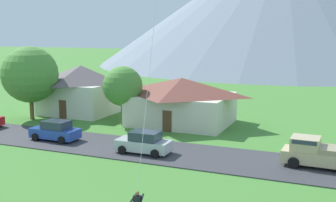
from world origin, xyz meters
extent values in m
cube|color=#38383D|center=(0.00, 25.66, 0.04)|extent=(160.00, 6.23, 0.08)
cone|color=gray|center=(-8.69, 121.51, 17.83)|extent=(103.27, 103.27, 35.66)
cube|color=beige|center=(-6.49, 35.90, 1.51)|extent=(9.55, 7.67, 3.01)
pyramid|color=brown|center=(-6.49, 35.90, 3.84)|extent=(10.31, 8.28, 1.66)
cube|color=brown|center=(-6.49, 32.04, 1.00)|extent=(0.90, 0.06, 2.00)
cube|color=silver|center=(-19.12, 36.83, 1.76)|extent=(7.61, 7.13, 3.52)
pyramid|color=#564C51|center=(-19.12, 36.83, 4.49)|extent=(8.22, 7.70, 1.94)
cube|color=brown|center=(-19.12, 33.25, 1.00)|extent=(0.90, 0.06, 2.00)
cylinder|color=brown|center=(-21.99, 31.77, 1.28)|extent=(0.44, 0.44, 2.56)
sphere|color=#4C8938|center=(-21.99, 31.77, 4.78)|extent=(5.93, 5.93, 5.93)
cylinder|color=brown|center=(-11.67, 33.06, 1.22)|extent=(0.44, 0.44, 2.43)
sphere|color=#4C8938|center=(-11.67, 33.06, 3.92)|extent=(3.96, 3.96, 3.96)
cube|color=#B7BCC1|center=(-5.39, 24.80, 0.68)|extent=(4.22, 1.85, 0.80)
cube|color=#2D3847|center=(-5.24, 24.80, 1.42)|extent=(2.22, 1.61, 0.68)
cylinder|color=black|center=(-6.73, 23.87, 0.40)|extent=(0.64, 0.25, 0.64)
cylinder|color=black|center=(-6.75, 25.71, 0.40)|extent=(0.64, 0.25, 0.64)
cylinder|color=black|center=(-4.03, 23.90, 0.40)|extent=(0.64, 0.25, 0.64)
cylinder|color=black|center=(-4.05, 25.74, 0.40)|extent=(0.64, 0.25, 0.64)
cube|color=#2847A8|center=(-14.07, 25.37, 0.68)|extent=(4.21, 1.83, 0.80)
cube|color=#2D3847|center=(-13.92, 25.37, 1.42)|extent=(2.21, 1.60, 0.68)
cylinder|color=black|center=(-15.43, 24.46, 0.40)|extent=(0.64, 0.24, 0.64)
cylinder|color=black|center=(-15.41, 26.30, 0.40)|extent=(0.64, 0.24, 0.64)
cylinder|color=black|center=(-12.73, 24.44, 0.40)|extent=(0.64, 0.24, 0.64)
cylinder|color=black|center=(-12.71, 26.28, 0.40)|extent=(0.64, 0.24, 0.64)
cube|color=#C6B284|center=(7.35, 26.38, 0.75)|extent=(5.26, 2.15, 0.84)
cube|color=#C6B284|center=(6.25, 26.41, 1.62)|extent=(1.95, 1.89, 0.90)
cube|color=#2D3847|center=(6.25, 26.41, 1.89)|extent=(1.67, 1.93, 0.28)
cylinder|color=black|center=(5.62, 25.41, 0.46)|extent=(0.77, 0.30, 0.76)
cylinder|color=black|center=(5.68, 27.45, 0.46)|extent=(0.77, 0.30, 0.76)
cube|color=black|center=(-0.44, 13.98, 1.17)|extent=(0.36, 0.22, 0.58)
sphere|color=brown|center=(-0.44, 13.98, 1.57)|extent=(0.21, 0.21, 0.21)
cylinder|color=black|center=(-0.66, 14.04, 1.31)|extent=(0.18, 0.55, 0.37)
cylinder|color=black|center=(-0.22, 14.04, 1.31)|extent=(0.18, 0.55, 0.37)
cylinder|color=silver|center=(-0.73, 16.35, 8.36)|extent=(0.59, 4.76, 13.62)
camera|label=1|loc=(8.30, -3.10, 9.25)|focal=44.84mm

